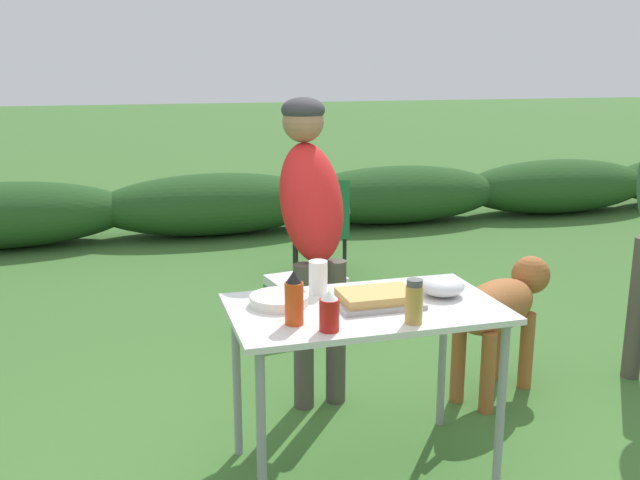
{
  "coord_description": "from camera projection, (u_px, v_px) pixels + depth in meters",
  "views": [
    {
      "loc": [
        -0.93,
        -2.59,
        1.69
      ],
      "look_at": [
        -0.04,
        0.54,
        0.89
      ],
      "focal_mm": 40.0,
      "sensor_mm": 36.0,
      "label": 1
    }
  ],
  "objects": [
    {
      "name": "ground_plane",
      "position": [
        362.0,
        468.0,
        3.07
      ],
      "size": [
        60.0,
        60.0,
        0.0
      ],
      "primitive_type": "plane",
      "color": "#3D6B2D"
    },
    {
      "name": "shrub_hedge",
      "position": [
        215.0,
        204.0,
        7.25
      ],
      "size": [
        14.4,
        0.9,
        0.62
      ],
      "color": "#234C1E",
      "rests_on": "ground"
    },
    {
      "name": "folding_table",
      "position": [
        365.0,
        323.0,
        2.91
      ],
      "size": [
        1.1,
        0.64,
        0.74
      ],
      "color": "silver",
      "rests_on": "ground"
    },
    {
      "name": "food_tray",
      "position": [
        377.0,
        298.0,
        2.9
      ],
      "size": [
        0.34,
        0.24,
        0.06
      ],
      "color": "#9E9EA3",
      "rests_on": "folding_table"
    },
    {
      "name": "plate_stack",
      "position": [
        279.0,
        300.0,
        2.9
      ],
      "size": [
        0.24,
        0.24,
        0.04
      ],
      "primitive_type": "cylinder",
      "color": "white",
      "rests_on": "folding_table"
    },
    {
      "name": "mixing_bowl",
      "position": [
        442.0,
        286.0,
        3.01
      ],
      "size": [
        0.19,
        0.19,
        0.08
      ],
      "primitive_type": "ellipsoid",
      "color": "silver",
      "rests_on": "folding_table"
    },
    {
      "name": "paper_cup_stack",
      "position": [
        318.0,
        277.0,
        3.03
      ],
      "size": [
        0.08,
        0.08,
        0.14
      ],
      "primitive_type": "cylinder",
      "color": "white",
      "rests_on": "folding_table"
    },
    {
      "name": "hot_sauce_bottle",
      "position": [
        294.0,
        299.0,
        2.66
      ],
      "size": [
        0.07,
        0.07,
        0.21
      ],
      "color": "#CC4214",
      "rests_on": "folding_table"
    },
    {
      "name": "ketchup_bottle",
      "position": [
        329.0,
        312.0,
        2.6
      ],
      "size": [
        0.07,
        0.07,
        0.15
      ],
      "color": "red",
      "rests_on": "folding_table"
    },
    {
      "name": "spice_jar",
      "position": [
        414.0,
        302.0,
        2.68
      ],
      "size": [
        0.07,
        0.07,
        0.17
      ],
      "color": "#B2893D",
      "rests_on": "folding_table"
    },
    {
      "name": "standing_person_in_dark_puffer",
      "position": [
        312.0,
        213.0,
        3.53
      ],
      "size": [
        0.36,
        0.47,
        1.54
      ],
      "rotation": [
        0.0,
        0.0,
        0.1
      ],
      "color": "#4C473D",
      "rests_on": "ground"
    },
    {
      "name": "dog",
      "position": [
        502.0,
        308.0,
        3.69
      ],
      "size": [
        0.86,
        0.57,
        0.68
      ],
      "rotation": [
        0.0,
        0.0,
        -1.04
      ],
      "color": "#9E5B2D",
      "rests_on": "ground"
    },
    {
      "name": "camp_chair_green_behind_table",
      "position": [
        320.0,
        224.0,
        5.63
      ],
      "size": [
        0.62,
        0.7,
        0.83
      ],
      "rotation": [
        0.0,
        0.0,
        -0.29
      ],
      "color": "#19602D",
      "rests_on": "ground"
    },
    {
      "name": "cooler_box",
      "position": [
        306.0,
        301.0,
        4.71
      ],
      "size": [
        0.53,
        0.4,
        0.34
      ],
      "rotation": [
        0.0,
        0.0,
        0.17
      ],
      "color": "#286B3D",
      "rests_on": "ground"
    }
  ]
}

